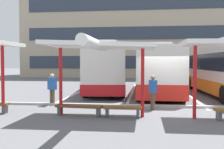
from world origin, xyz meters
name	(u,v)px	position (x,y,z in m)	size (l,w,h in m)	color
ground_plane	(166,108)	(0.00, 0.00, 0.00)	(160.00, 160.00, 0.00)	slate
terminal_building	(151,13)	(0.03, 31.45, 10.06)	(38.17, 13.95, 22.85)	tan
coach_bus_0	(106,68)	(-3.90, 7.25, 1.74)	(3.66, 11.15, 3.71)	silver
coach_bus_1	(158,71)	(-0.03, 6.62, 1.59)	(2.89, 12.53, 3.47)	silver
coach_bus_2	(221,70)	(4.08, 5.66, 1.69)	(2.99, 11.46, 3.66)	silver
lane_stripe_0	(80,92)	(-5.79, 6.54, 0.00)	(0.16, 14.00, 0.01)	white
lane_stripe_1	(132,92)	(-1.93, 6.54, 0.00)	(0.16, 14.00, 0.01)	white
lane_stripe_2	(186,93)	(1.93, 6.54, 0.00)	(0.16, 14.00, 0.01)	white
waiting_shelter_1	(100,47)	(-2.79, -2.60, 2.82)	(4.38, 4.82, 3.04)	red
bench_2	(79,108)	(-3.69, -2.39, 0.34)	(1.99, 0.60, 0.45)	brown
bench_3	(122,109)	(-1.89, -2.49, 0.33)	(1.54, 0.48, 0.45)	brown
platform_kerb	(165,106)	(0.00, 0.15, 0.06)	(44.00, 0.24, 0.12)	#ADADA8
waiting_passenger_0	(153,90)	(-0.64, -0.61, 0.92)	(0.38, 0.51, 1.61)	brown
waiting_passenger_1	(52,87)	(-5.72, 0.16, 0.93)	(0.52, 0.41, 1.62)	brown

